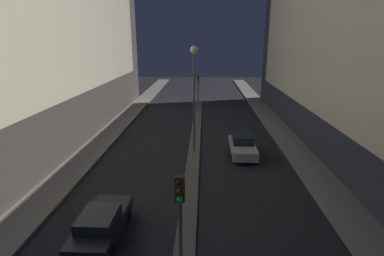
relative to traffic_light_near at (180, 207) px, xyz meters
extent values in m
cube|color=#2D333D|center=(12.17, 16.03, 5.86)|extent=(6.00, 39.98, 18.19)
cube|color=#F4EAC6|center=(9.18, 16.03, 6.77)|extent=(0.05, 33.98, 13.82)
cube|color=#56544F|center=(0.00, 15.08, -3.18)|extent=(0.92, 36.08, 0.11)
cylinder|color=#4C4C51|center=(0.00, 0.03, -1.45)|extent=(0.12, 0.12, 3.35)
cube|color=#3D3814|center=(0.00, 0.03, 0.67)|extent=(0.32, 0.28, 0.90)
sphere|color=#4C0F0F|center=(0.00, -0.15, 0.97)|extent=(0.20, 0.20, 0.20)
sphere|color=#4C380A|center=(0.00, -0.15, 0.67)|extent=(0.20, 0.20, 0.20)
sphere|color=#1EEA4C|center=(0.00, -0.15, 0.37)|extent=(0.20, 0.20, 0.20)
cylinder|color=#4C4C51|center=(0.00, 27.19, -1.45)|extent=(0.12, 0.12, 3.35)
cube|color=#3D3814|center=(0.00, 27.19, 0.67)|extent=(0.32, 0.28, 0.90)
sphere|color=#4C0F0F|center=(0.00, 27.01, 0.97)|extent=(0.20, 0.20, 0.20)
sphere|color=#4C380A|center=(0.00, 27.01, 0.67)|extent=(0.20, 0.20, 0.20)
sphere|color=#1EEA4C|center=(0.00, 27.01, 0.37)|extent=(0.20, 0.20, 0.20)
cylinder|color=#4C4C51|center=(0.00, 13.38, 0.63)|extent=(0.16, 0.16, 7.52)
sphere|color=#F9EAB2|center=(0.00, 13.38, 4.57)|extent=(0.60, 0.60, 0.60)
cube|color=black|center=(-3.69, 2.58, -2.59)|extent=(1.75, 4.24, 0.65)
cube|color=black|center=(-3.69, 2.26, -2.02)|extent=(1.49, 1.91, 0.49)
cylinder|color=black|center=(-4.46, 3.89, -2.92)|extent=(0.22, 0.64, 0.64)
cylinder|color=black|center=(-2.93, 3.89, -2.92)|extent=(0.22, 0.64, 0.64)
cylinder|color=black|center=(-4.46, 1.27, -2.92)|extent=(0.22, 0.64, 0.64)
cylinder|color=black|center=(-2.93, 1.27, -2.92)|extent=(0.22, 0.64, 0.64)
cube|color=#B2B2B7|center=(3.69, 12.74, -2.58)|extent=(1.78, 4.16, 0.67)
cube|color=black|center=(3.69, 13.05, -1.96)|extent=(1.51, 1.87, 0.57)
cube|color=red|center=(3.07, 14.82, -2.55)|extent=(0.14, 0.04, 0.10)
cube|color=red|center=(4.32, 14.82, -2.55)|extent=(0.14, 0.04, 0.10)
cylinder|color=black|center=(2.92, 14.03, -2.92)|extent=(0.22, 0.64, 0.64)
cylinder|color=black|center=(4.47, 14.03, -2.92)|extent=(0.22, 0.64, 0.64)
cylinder|color=black|center=(2.92, 11.45, -2.92)|extent=(0.22, 0.64, 0.64)
cylinder|color=black|center=(4.47, 11.45, -2.92)|extent=(0.22, 0.64, 0.64)
camera|label=1|loc=(0.75, -8.65, 5.30)|focal=28.00mm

